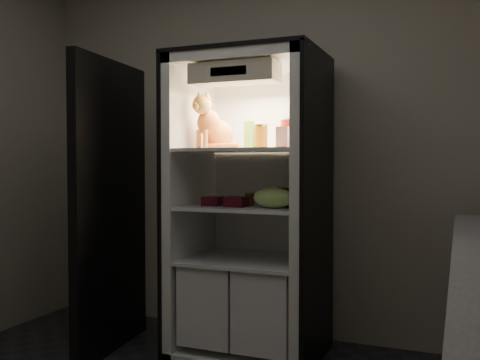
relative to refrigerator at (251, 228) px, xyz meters
The scene contains 16 objects.
room_shell 1.61m from the refrigerator, 90.00° to the right, with size 3.60×3.60×3.60m.
refrigerator is the anchor object (origin of this frame).
fridge_door 0.91m from the refrigerator, 160.01° to the right, with size 0.17×0.87×1.85m.
tabby_cat 0.68m from the refrigerator, 161.83° to the right, with size 0.30×0.36×0.36m.
parmesan_shaker 0.59m from the refrigerator, 144.25° to the left, with size 0.07×0.07×0.17m.
mayo_tub 0.56m from the refrigerator, 34.09° to the left, with size 0.08×0.08×0.12m.
salsa_jar 0.59m from the refrigerator, 43.68° to the right, with size 0.08×0.08×0.14m.
pepper_jar 0.64m from the refrigerator, 10.01° to the left, with size 0.11×0.11×0.19m.
cream_carton 0.65m from the refrigerator, 34.87° to the right, with size 0.07×0.07×0.12m, color silver.
soda_can_a 0.29m from the refrigerator, ahead, with size 0.06×0.06×0.12m.
soda_can_b 0.30m from the refrigerator, ahead, with size 0.06×0.06×0.12m.
soda_can_c 0.34m from the refrigerator, 16.16° to the right, with size 0.07×0.07×0.12m.
condiment_jar 0.20m from the refrigerator, 82.45° to the right, with size 0.06×0.06×0.08m.
grape_bag 0.35m from the refrigerator, 41.80° to the right, with size 0.24×0.17×0.12m, color #8AB655.
berry_box_left 0.31m from the refrigerator, 137.71° to the right, with size 0.11×0.11×0.06m, color #450B16.
berry_box_right 0.26m from the refrigerator, 97.37° to the right, with size 0.12×0.12×0.06m, color #450B16.
Camera 1 is at (1.21, -1.74, 1.21)m, focal length 40.00 mm.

